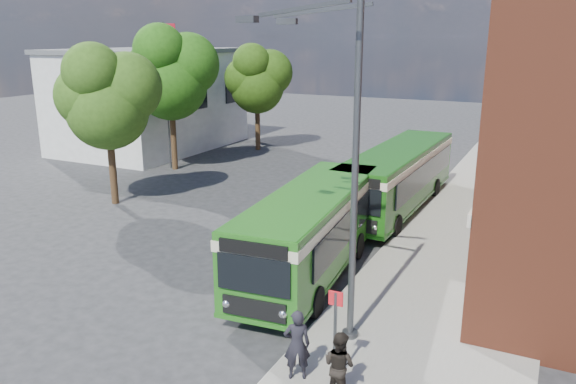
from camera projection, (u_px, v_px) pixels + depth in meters
The scene contains 14 objects.
ground at pixel (229, 279), 19.52m from camera, with size 120.00×120.00×0.00m, color #28292B.
pavement at pixel (473, 237), 23.43m from camera, with size 6.00×48.00×0.15m, color gray.
kerb_line at pixel (401, 228), 24.75m from camera, with size 0.12×48.00×0.01m, color beige.
white_building at pixel (151, 99), 41.76m from camera, with size 9.40×13.40×7.30m.
flagpole at pixel (167, 90), 34.74m from camera, with size 0.95×0.10×9.00m.
street_lamp at pixel (342, 172), 14.45m from camera, with size 2.96×2.38×9.00m.
bus_stop_sign at pixel (335, 331), 13.10m from camera, with size 0.35×0.08×2.52m.
bus_front at pixel (311, 225), 19.49m from camera, with size 3.40×9.97×3.02m.
bus_rear at pixel (398, 173), 26.97m from camera, with size 2.88×11.73×3.02m.
pedestrian_a at pixel (297, 344), 13.42m from camera, with size 0.65×0.43×1.78m, color black.
pedestrian_b at pixel (339, 365), 12.69m from camera, with size 0.80×0.62×1.65m, color black.
tree_left at pixel (107, 96), 26.93m from camera, with size 4.70×4.47×7.94m.
tree_mid at pixel (170, 72), 34.05m from camera, with size 5.30×5.04×8.95m.
tree_right at pixel (257, 78), 40.42m from camera, with size 4.58×4.36×7.73m.
Camera 1 is at (9.81, -15.23, 8.16)m, focal length 35.00 mm.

